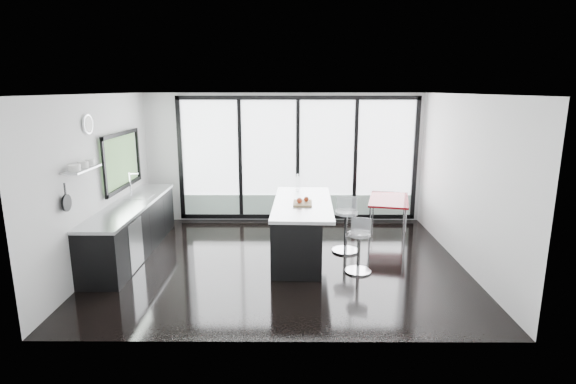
{
  "coord_description": "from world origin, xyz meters",
  "views": [
    {
      "loc": [
        0.14,
        -7.21,
        2.88
      ],
      "look_at": [
        0.1,
        0.3,
        1.15
      ],
      "focal_mm": 28.0,
      "sensor_mm": 36.0,
      "label": 1
    }
  ],
  "objects_px": {
    "island": "(298,228)",
    "bar_stool_far": "(346,231)",
    "red_table": "(388,216)",
    "bar_stool_near": "(359,252)"
  },
  "relations": [
    {
      "from": "bar_stool_near",
      "to": "bar_stool_far",
      "type": "height_order",
      "value": "bar_stool_far"
    },
    {
      "from": "bar_stool_far",
      "to": "bar_stool_near",
      "type": "bearing_deg",
      "value": -74.46
    },
    {
      "from": "bar_stool_near",
      "to": "bar_stool_far",
      "type": "xyz_separation_m",
      "value": [
        -0.09,
        0.93,
        0.05
      ]
    },
    {
      "from": "red_table",
      "to": "bar_stool_far",
      "type": "bearing_deg",
      "value": -131.59
    },
    {
      "from": "island",
      "to": "red_table",
      "type": "distance_m",
      "value": 2.26
    },
    {
      "from": "bar_stool_far",
      "to": "island",
      "type": "bearing_deg",
      "value": -160.42
    },
    {
      "from": "island",
      "to": "bar_stool_far",
      "type": "xyz_separation_m",
      "value": [
        0.86,
        0.15,
        -0.11
      ]
    },
    {
      "from": "bar_stool_far",
      "to": "red_table",
      "type": "bearing_deg",
      "value": 58.22
    },
    {
      "from": "island",
      "to": "red_table",
      "type": "bearing_deg",
      "value": 34.4
    },
    {
      "from": "bar_stool_near",
      "to": "red_table",
      "type": "bearing_deg",
      "value": 84.89
    }
  ]
}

